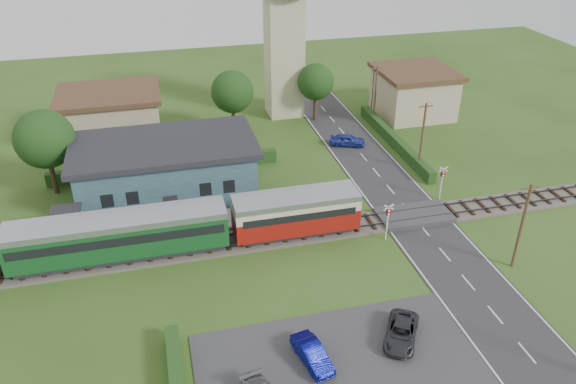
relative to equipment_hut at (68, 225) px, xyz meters
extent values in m
plane|color=#2D4C19|center=(18.00, -5.20, -1.75)|extent=(120.00, 120.00, 0.00)
cube|color=#4C443D|center=(18.00, -3.20, -1.65)|extent=(76.00, 3.20, 0.20)
cube|color=#3F3F47|center=(18.00, -3.92, -1.33)|extent=(76.00, 0.08, 0.15)
cube|color=#3F3F47|center=(18.00, -2.48, -1.33)|extent=(76.00, 0.08, 0.15)
cube|color=#28282B|center=(28.00, -5.20, -1.72)|extent=(6.00, 70.00, 0.05)
cube|color=#333335|center=(16.50, -17.20, -1.71)|extent=(17.00, 9.00, 0.08)
cube|color=#333335|center=(28.00, -3.20, -1.52)|extent=(6.20, 3.40, 0.45)
cube|color=gray|center=(8.00, 0.00, -1.52)|extent=(30.00, 3.00, 0.45)
cube|color=#BEB78F|center=(0.00, 0.00, -0.10)|extent=(2.00, 2.00, 2.40)
cube|color=#232328|center=(0.00, 0.00, 1.18)|extent=(2.30, 2.30, 0.15)
cube|color=#446B77|center=(8.00, 5.80, 0.65)|extent=(15.00, 8.00, 4.80)
cube|color=#232328|center=(8.00, 5.80, 3.30)|extent=(16.00, 9.00, 0.50)
cube|color=#232328|center=(8.00, 1.86, -0.65)|extent=(1.20, 0.12, 2.20)
cube|color=black|center=(3.00, 1.86, 0.65)|extent=(1.00, 0.12, 1.20)
cube|color=black|center=(5.00, 1.86, 0.65)|extent=(1.00, 0.12, 1.20)
cube|color=black|center=(11.00, 1.86, 0.65)|extent=(1.00, 0.12, 1.20)
cube|color=black|center=(13.00, 1.86, 0.65)|extent=(1.00, 0.12, 1.20)
cube|color=#232328|center=(17.55, -3.20, -1.16)|extent=(9.00, 2.20, 0.50)
cube|color=maroon|center=(17.55, -3.20, -0.16)|extent=(10.00, 2.80, 1.80)
cube|color=beige|center=(17.55, -3.20, 1.09)|extent=(10.00, 2.82, 0.90)
cube|color=black|center=(17.55, -3.20, 0.74)|extent=(9.00, 2.88, 0.60)
cube|color=#9EA3B2|center=(17.55, -3.20, 1.74)|extent=(10.00, 2.90, 0.45)
cube|color=#232328|center=(3.95, -3.20, -1.16)|extent=(15.20, 2.20, 0.50)
cube|color=#13481E|center=(3.95, -3.20, 0.34)|extent=(16.00, 2.80, 2.60)
cube|color=black|center=(3.95, -3.20, 0.74)|extent=(15.40, 2.86, 0.70)
cube|color=#9EA3B2|center=(3.95, -3.20, 1.74)|extent=(16.00, 2.90, 0.50)
cube|color=#BEB78F|center=(23.00, 22.80, 5.25)|extent=(4.00, 4.00, 14.00)
cube|color=tan|center=(3.00, 19.80, 0.75)|extent=(10.00, 8.00, 5.00)
cube|color=#472D1E|center=(3.00, 19.80, 3.50)|extent=(10.80, 8.80, 0.50)
cube|color=tan|center=(38.00, 18.80, 0.75)|extent=(8.00, 8.00, 5.00)
cube|color=#472D1E|center=(38.00, 18.80, 3.50)|extent=(8.80, 8.80, 0.50)
cube|color=#193814|center=(32.20, 10.80, -1.15)|extent=(0.80, 18.00, 1.20)
cube|color=#193814|center=(8.00, 10.30, -1.10)|extent=(22.00, 0.80, 1.30)
cylinder|color=#332316|center=(-2.00, 8.80, 0.32)|extent=(0.44, 0.44, 4.12)
sphere|color=#143311|center=(-2.00, 8.80, 3.65)|extent=(5.20, 5.20, 5.20)
cylinder|color=#332316|center=(16.00, 17.80, 0.18)|extent=(0.44, 0.44, 3.85)
sphere|color=#143311|center=(16.00, 17.80, 3.29)|extent=(4.60, 4.60, 4.60)
cylinder|color=#332316|center=(26.00, 19.80, 0.04)|extent=(0.44, 0.44, 3.58)
sphere|color=#143311|center=(26.00, 19.80, 2.93)|extent=(4.20, 4.20, 4.20)
cylinder|color=#473321|center=(32.20, -11.20, 1.75)|extent=(0.22, 0.22, 7.00)
cube|color=#473321|center=(32.20, -11.20, 4.95)|extent=(1.40, 0.10, 0.10)
cylinder|color=#473321|center=(32.20, 4.80, 1.75)|extent=(0.22, 0.22, 7.00)
cube|color=#473321|center=(32.20, 4.80, 4.95)|extent=(1.40, 0.10, 0.10)
cylinder|color=#473321|center=(32.20, 16.80, 1.75)|extent=(0.22, 0.22, 7.00)
cube|color=#473321|center=(32.20, 16.80, 4.95)|extent=(1.40, 0.10, 0.10)
cylinder|color=silver|center=(24.40, -5.60, -0.25)|extent=(0.12, 0.12, 3.00)
cube|color=#232328|center=(24.40, -5.60, 0.85)|extent=(0.35, 0.18, 0.55)
sphere|color=#FF190C|center=(24.40, -5.72, 1.00)|extent=(0.14, 0.14, 0.14)
sphere|color=#FF190C|center=(24.40, -5.72, 0.70)|extent=(0.14, 0.14, 0.14)
cube|color=silver|center=(24.40, -5.60, 1.25)|extent=(0.84, 0.05, 0.55)
cube|color=silver|center=(24.40, -5.60, 1.25)|extent=(0.84, 0.05, 0.55)
cylinder|color=silver|center=(31.60, -0.80, -0.25)|extent=(0.12, 0.12, 3.00)
cube|color=#232328|center=(31.60, -0.80, 0.85)|extent=(0.35, 0.18, 0.55)
sphere|color=#FF190C|center=(31.60, -0.92, 1.00)|extent=(0.14, 0.14, 0.14)
sphere|color=#FF190C|center=(31.60, -0.92, 0.70)|extent=(0.14, 0.14, 0.14)
cube|color=silver|center=(31.60, -0.80, 1.25)|extent=(0.84, 0.05, 0.55)
cube|color=silver|center=(31.60, -0.80, 1.25)|extent=(0.84, 0.05, 0.55)
cylinder|color=#3F3F47|center=(-4.00, 14.80, 0.75)|extent=(0.14, 0.14, 5.00)
sphere|color=orange|center=(-4.00, 14.80, 3.25)|extent=(0.30, 0.30, 0.30)
cylinder|color=#3F3F47|center=(34.00, 21.80, 0.75)|extent=(0.14, 0.14, 5.00)
sphere|color=orange|center=(34.00, 21.80, 3.25)|extent=(0.30, 0.30, 0.30)
imported|color=#25339B|center=(27.31, 11.96, -1.06)|extent=(4.03, 2.78, 1.27)
imported|color=#050B70|center=(15.01, -16.65, -1.07)|extent=(1.99, 3.79, 1.19)
imported|color=#2A2B31|center=(20.93, -16.26, -1.11)|extent=(3.67, 4.38, 1.11)
imported|color=gray|center=(15.42, -0.17, -0.39)|extent=(0.72, 0.53, 1.81)
imported|color=gray|center=(2.48, -0.53, -0.49)|extent=(0.74, 0.88, 1.62)
camera|label=1|loc=(7.69, -39.80, 23.92)|focal=35.00mm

